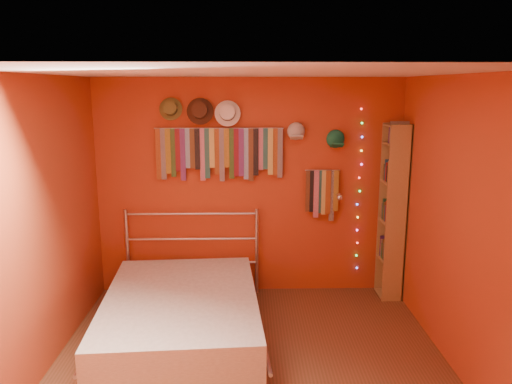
{
  "coord_description": "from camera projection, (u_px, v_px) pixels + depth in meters",
  "views": [
    {
      "loc": [
        -0.03,
        -3.9,
        2.4
      ],
      "look_at": [
        0.06,
        0.9,
        1.38
      ],
      "focal_mm": 35.0,
      "sensor_mm": 36.0,
      "label": 1
    }
  ],
  "objects": [
    {
      "name": "fedora_olive",
      "position": [
        170.0,
        108.0,
        5.47
      ],
      "size": [
        0.25,
        0.14,
        0.25
      ],
      "rotation": [
        1.36,
        0.0,
        0.0
      ],
      "color": "brown",
      "rests_on": "back_wall"
    },
    {
      "name": "fairy_lights",
      "position": [
        359.0,
        191.0,
        5.76
      ],
      "size": [
        0.05,
        0.02,
        1.9
      ],
      "color": "#FF3333",
      "rests_on": "back_wall"
    },
    {
      "name": "reading_lamp",
      "position": [
        339.0,
        197.0,
        5.58
      ],
      "size": [
        0.07,
        0.28,
        0.08
      ],
      "color": "silver",
      "rests_on": "back_wall"
    },
    {
      "name": "back_wall",
      "position": [
        249.0,
        188.0,
        5.76
      ],
      "size": [
        3.5,
        0.02,
        2.5
      ],
      "primitive_type": "cube",
      "color": "#AB3E1B",
      "rests_on": "ground"
    },
    {
      "name": "ground",
      "position": [
        251.0,
        369.0,
        4.31
      ],
      "size": [
        3.5,
        3.5,
        0.0
      ],
      "primitive_type": "plane",
      "color": "brown",
      "rests_on": "ground"
    },
    {
      "name": "cap_white",
      "position": [
        296.0,
        131.0,
        5.58
      ],
      "size": [
        0.19,
        0.24,
        0.19
      ],
      "color": "silver",
      "rests_on": "back_wall"
    },
    {
      "name": "fedora_brown",
      "position": [
        200.0,
        111.0,
        5.47
      ],
      "size": [
        0.3,
        0.16,
        0.29
      ],
      "rotation": [
        1.36,
        0.0,
        0.0
      ],
      "color": "#402417",
      "rests_on": "back_wall"
    },
    {
      "name": "bed",
      "position": [
        181.0,
        314.0,
        4.82
      ],
      "size": [
        1.67,
        2.15,
        1.02
      ],
      "rotation": [
        0.0,
        0.0,
        0.06
      ],
      "color": "silver",
      "rests_on": "ground"
    },
    {
      "name": "right_wall",
      "position": [
        464.0,
        229.0,
        4.08
      ],
      "size": [
        0.02,
        3.5,
        2.5
      ],
      "primitive_type": "cube",
      "color": "#AB3E1B",
      "rests_on": "ground"
    },
    {
      "name": "left_wall",
      "position": [
        34.0,
        232.0,
        4.02
      ],
      "size": [
        0.02,
        3.5,
        2.5
      ],
      "primitive_type": "cube",
      "color": "#AB3E1B",
      "rests_on": "ground"
    },
    {
      "name": "small_tie_rack",
      "position": [
        322.0,
        192.0,
        5.72
      ],
      "size": [
        0.4,
        0.03,
        0.6
      ],
      "color": "silver",
      "rests_on": "back_wall"
    },
    {
      "name": "tie_rack",
      "position": [
        219.0,
        151.0,
        5.6
      ],
      "size": [
        1.45,
        0.03,
        0.61
      ],
      "color": "silver",
      "rests_on": "back_wall"
    },
    {
      "name": "fedora_white",
      "position": [
        227.0,
        113.0,
        5.49
      ],
      "size": [
        0.29,
        0.16,
        0.28
      ],
      "rotation": [
        1.36,
        0.0,
        0.0
      ],
      "color": "white",
      "rests_on": "back_wall"
    },
    {
      "name": "ceiling",
      "position": [
        250.0,
        73.0,
        3.79
      ],
      "size": [
        3.5,
        3.5,
        0.02
      ],
      "primitive_type": "cube",
      "color": "white",
      "rests_on": "back_wall"
    },
    {
      "name": "cap_green",
      "position": [
        335.0,
        139.0,
        5.61
      ],
      "size": [
        0.19,
        0.24,
        0.19
      ],
      "color": "#19724E",
      "rests_on": "back_wall"
    },
    {
      "name": "bookshelf",
      "position": [
        396.0,
        211.0,
        5.63
      ],
      "size": [
        0.25,
        0.34,
        2.0
      ],
      "color": "olive",
      "rests_on": "ground"
    }
  ]
}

